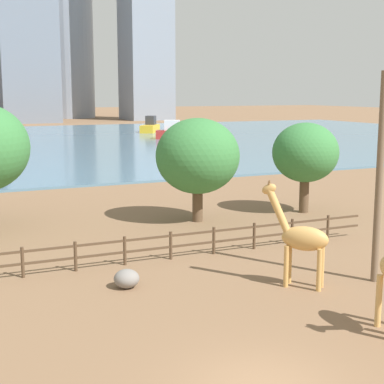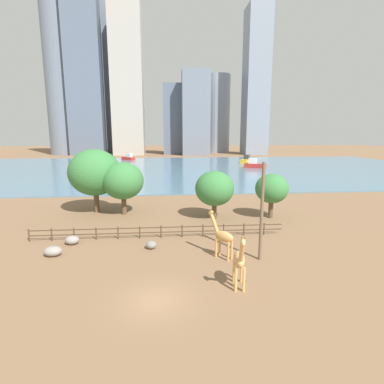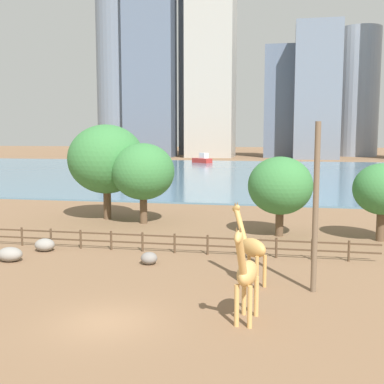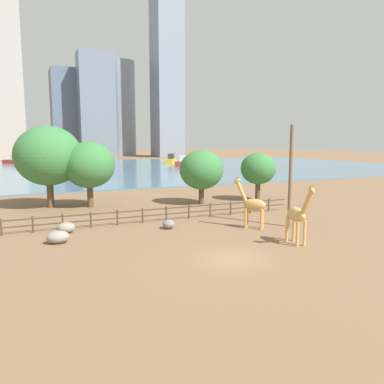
{
  "view_description": "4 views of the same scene",
  "coord_description": "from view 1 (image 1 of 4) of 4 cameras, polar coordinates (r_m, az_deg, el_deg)",
  "views": [
    {
      "loc": [
        -7.44,
        -12.12,
        7.56
      ],
      "look_at": [
        2.39,
        9.71,
        3.48
      ],
      "focal_mm": 55.0,
      "sensor_mm": 36.0,
      "label": 1
    },
    {
      "loc": [
        0.76,
        -17.87,
        10.56
      ],
      "look_at": [
        3.54,
        13.72,
        4.46
      ],
      "focal_mm": 28.0,
      "sensor_mm": 36.0,
      "label": 2
    },
    {
      "loc": [
        7.18,
        -18.12,
        7.76
      ],
      "look_at": [
        2.23,
        7.38,
        4.64
      ],
      "focal_mm": 45.0,
      "sensor_mm": 36.0,
      "label": 3
    },
    {
      "loc": [
        -11.03,
        -18.86,
        7.03
      ],
      "look_at": [
        3.21,
        13.21,
        2.27
      ],
      "focal_mm": 35.0,
      "sensor_mm": 36.0,
      "label": 4
    }
  ],
  "objects": [
    {
      "name": "giraffe_companion",
      "position": [
        23.29,
        10.51,
        -4.39
      ],
      "size": [
        2.24,
        2.37,
        4.18
      ],
      "rotation": [
        0.0,
        0.0,
        2.32
      ],
      "color": "tan",
      "rests_on": "ground"
    },
    {
      "name": "utility_pole",
      "position": [
        24.27,
        17.71,
        1.22
      ],
      "size": [
        0.28,
        0.28,
        8.38
      ],
      "primitive_type": "cylinder",
      "color": "brown",
      "rests_on": "ground"
    },
    {
      "name": "boulder_by_pole",
      "position": [
        23.33,
        -6.36,
        -8.35
      ],
      "size": [
        1.0,
        0.99,
        0.74
      ],
      "primitive_type": "ellipsoid",
      "color": "gray",
      "rests_on": "ground"
    },
    {
      "name": "enclosure_fence",
      "position": [
        26.04,
        -7.72,
        -5.56
      ],
      "size": [
        26.12,
        0.14,
        1.3
      ],
      "color": "#4C3826",
      "rests_on": "ground"
    },
    {
      "name": "tree_left_large",
      "position": [
        34.26,
        0.55,
        3.48
      ],
      "size": [
        4.91,
        4.91,
        6.1
      ],
      "color": "brown",
      "rests_on": "ground"
    },
    {
      "name": "tree_center_broad",
      "position": [
        37.57,
        10.94,
        3.74
      ],
      "size": [
        4.15,
        4.15,
        5.7
      ],
      "color": "brown",
      "rests_on": "ground"
    },
    {
      "name": "boat_sailboat",
      "position": [
        110.38,
        -4.08,
        6.35
      ],
      "size": [
        5.69,
        7.07,
        3.0
      ],
      "rotation": [
        0.0,
        0.0,
        4.15
      ],
      "color": "gold",
      "rests_on": "harbor_water"
    },
    {
      "name": "boat_tug",
      "position": [
        94.23,
        -1.54,
        5.8
      ],
      "size": [
        7.13,
        5.11,
        2.97
      ],
      "rotation": [
        0.0,
        0.0,
        5.83
      ],
      "color": "#B22D28",
      "rests_on": "harbor_water"
    },
    {
      "name": "skyline_block_left",
      "position": [
        180.23,
        -11.88,
        14.17
      ],
      "size": [
        14.25,
        14.25,
        44.69
      ],
      "primitive_type": "cylinder",
      "color": "#939EAD",
      "rests_on": "ground"
    },
    {
      "name": "skyline_tower_short",
      "position": [
        153.82,
        -15.71,
        14.37
      ],
      "size": [
        14.01,
        10.11,
        42.24
      ],
      "primitive_type": "cube",
      "color": "slate",
      "rests_on": "ground"
    }
  ]
}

